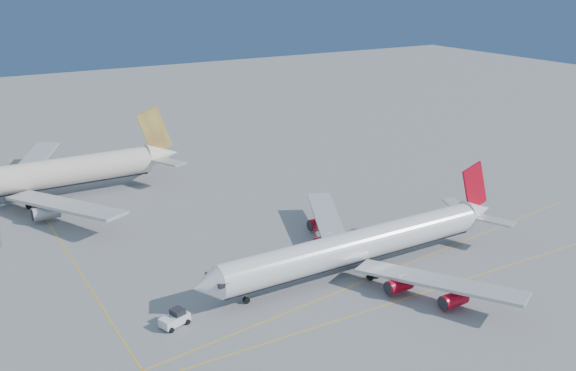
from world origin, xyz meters
The scene contains 5 objects.
ground centered at (0.00, 0.00, 0.00)m, with size 500.00×500.00×0.00m, color slate.
taxiway_lines centered at (-14.71, 6.34, 0.01)m, with size 118.86×140.00×0.02m.
airliner_virgin centered at (1.51, -2.33, 4.55)m, with size 61.11×55.01×15.10m.
airliner_etihad centered at (-40.75, 61.78, 5.54)m, with size 69.52×64.44×18.19m.
pushback_tug centered at (-32.27, -3.28, 1.10)m, with size 4.67×3.61×2.37m.
Camera 1 is at (-59.37, -80.87, 48.31)m, focal length 40.00 mm.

